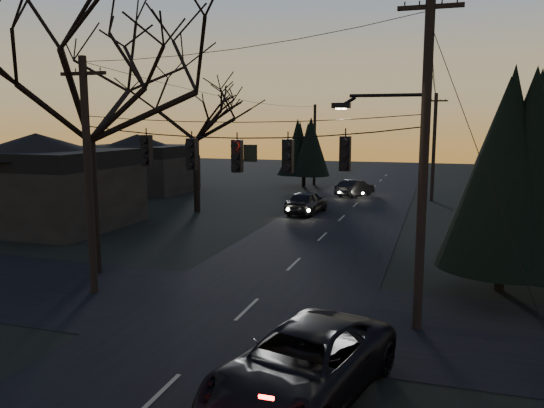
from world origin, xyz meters
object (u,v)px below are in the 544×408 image
(sedan_oncoming_b, at_px, (355,188))
(sedan_oncoming_a, at_px, (307,202))
(utility_pole_far_l, at_px, (314,185))
(utility_pole_left, at_px, (95,293))
(utility_pole_far_r, at_px, (431,201))
(utility_pole_right, at_px, (416,329))
(evergreen_right, at_px, (506,175))
(suv_near, at_px, (303,365))
(bare_tree_left, at_px, (87,86))

(sedan_oncoming_b, bearing_deg, sedan_oncoming_a, 102.59)
(utility_pole_far_l, bearing_deg, utility_pole_left, -90.00)
(utility_pole_far_r, distance_m, utility_pole_far_l, 14.01)
(utility_pole_far_r, height_order, utility_pole_far_l, utility_pole_far_r)
(utility_pole_right, height_order, utility_pole_far_l, utility_pole_right)
(utility_pole_far_r, bearing_deg, sedan_oncoming_a, -132.37)
(evergreen_right, distance_m, suv_near, 11.62)
(bare_tree_left, bearing_deg, suv_near, -34.26)
(utility_pole_far_l, xyz_separation_m, sedan_oncoming_b, (5.20, -7.08, 0.69))
(evergreen_right, height_order, sedan_oncoming_b, evergreen_right)
(utility_pole_right, relative_size, suv_near, 1.73)
(utility_pole_far_l, height_order, bare_tree_left, bare_tree_left)
(utility_pole_right, xyz_separation_m, suv_near, (-2.30, -5.04, 0.80))
(utility_pole_left, height_order, evergreen_right, evergreen_right)
(utility_pole_right, xyz_separation_m, bare_tree_left, (-13.05, 2.29, 7.66))
(utility_pole_right, relative_size, evergreen_right, 1.34)
(sedan_oncoming_a, height_order, sedan_oncoming_b, sedan_oncoming_a)
(utility_pole_far_r, bearing_deg, evergreen_right, -83.17)
(utility_pole_right, xyz_separation_m, utility_pole_left, (-11.50, 0.00, 0.00))
(utility_pole_right, xyz_separation_m, sedan_oncoming_b, (-6.30, 28.92, 0.69))
(suv_near, distance_m, sedan_oncoming_a, 24.82)
(bare_tree_left, relative_size, suv_near, 1.90)
(bare_tree_left, xyz_separation_m, suv_near, (10.75, -7.32, -6.86))
(utility_pole_far_l, xyz_separation_m, sedan_oncoming_a, (3.37, -16.91, 0.80))
(bare_tree_left, relative_size, sedan_oncoming_a, 2.33)
(utility_pole_left, relative_size, evergreen_right, 1.14)
(utility_pole_left, height_order, sedan_oncoming_a, utility_pole_left)
(bare_tree_left, xyz_separation_m, evergreen_right, (15.83, 2.52, -3.34))
(evergreen_right, height_order, suv_near, evergreen_right)
(utility_pole_far_l, xyz_separation_m, suv_near, (9.20, -41.04, 0.80))
(utility_pole_right, bearing_deg, utility_pole_left, 180.00)
(utility_pole_left, xyz_separation_m, utility_pole_far_r, (11.50, 28.00, 0.00))
(utility_pole_left, bearing_deg, evergreen_right, 18.60)
(sedan_oncoming_a, bearing_deg, utility_pole_left, 85.66)
(sedan_oncoming_b, bearing_deg, bare_tree_left, 98.91)
(bare_tree_left, xyz_separation_m, sedan_oncoming_b, (6.75, 26.63, -6.96))
(utility_pole_far_l, distance_m, bare_tree_left, 34.61)
(evergreen_right, bearing_deg, utility_pole_right, -120.03)
(suv_near, height_order, sedan_oncoming_b, suv_near)
(suv_near, bearing_deg, utility_pole_far_l, 117.07)
(utility_pole_left, relative_size, sedan_oncoming_a, 1.81)
(utility_pole_right, height_order, evergreen_right, evergreen_right)
(utility_pole_left, xyz_separation_m, sedan_oncoming_a, (3.37, 19.09, 0.80))
(utility_pole_far_l, bearing_deg, evergreen_right, -65.41)
(utility_pole_right, bearing_deg, bare_tree_left, 170.07)
(utility_pole_right, relative_size, utility_pole_left, 1.18)
(evergreen_right, bearing_deg, bare_tree_left, -170.96)
(utility_pole_right, height_order, utility_pole_far_r, utility_pole_right)
(suv_near, relative_size, sedan_oncoming_a, 1.23)
(utility_pole_far_l, distance_m, suv_near, 42.06)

